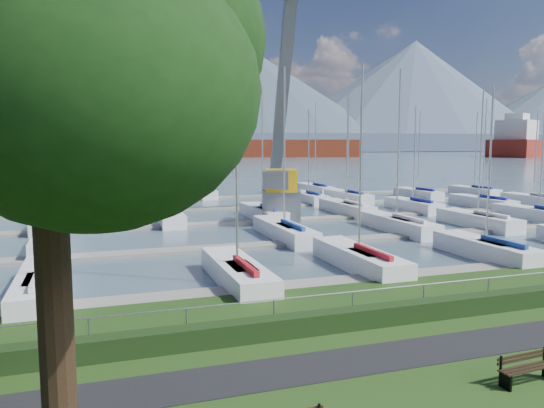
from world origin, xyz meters
name	(u,v)px	position (x,y,z in m)	size (l,w,h in m)	color
path	(425,351)	(0.00, -3.00, 0.01)	(160.00, 2.00, 0.04)	black
water	(113,156)	(0.00, 260.00, -0.40)	(800.00, 540.00, 0.20)	#495E6B
hedge	(382,315)	(0.00, -0.40, 0.35)	(80.00, 0.70, 0.70)	black
fence	(377,289)	(0.00, 0.00, 1.20)	(0.04, 0.04, 80.00)	gray
foothill	(108,143)	(0.00, 330.00, 6.00)	(900.00, 80.00, 12.00)	#4A556C
mountains	(113,88)	(7.35, 404.62, 46.68)	(1190.00, 360.00, 115.00)	#475069
docks	(218,224)	(0.00, 26.00, -0.22)	(90.00, 41.60, 0.25)	slate
bench_right	(526,368)	(1.31, -5.78, 0.42)	(1.82, 0.54, 0.85)	black
tree	(65,23)	(-10.09, -6.01, 8.70)	(7.83, 9.84, 12.83)	black
crane	(282,156)	(5.97, 26.95, 5.33)	(5.76, 13.49, 22.35)	slate
cargo_ship_mid	(225,149)	(47.31, 216.78, 3.44)	(112.79, 45.10, 21.50)	maroon
cargo_ship_east	(534,148)	(190.46, 183.69, 3.79)	(77.75, 50.16, 21.50)	maroon
sailboat_fleet	(168,156)	(-3.62, 29.05, 5.35)	(75.95, 49.73, 12.69)	silver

